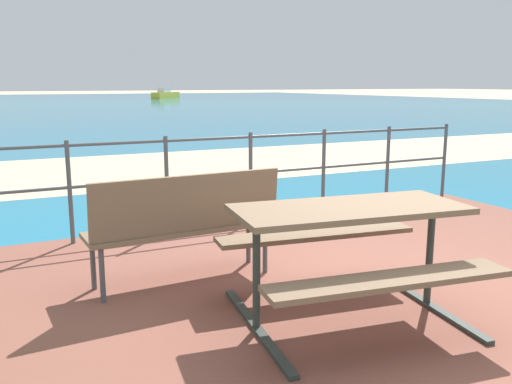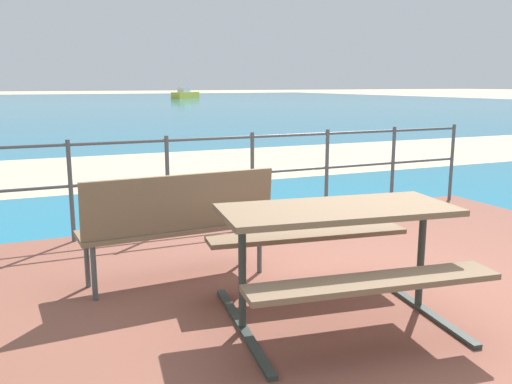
% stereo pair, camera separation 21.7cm
% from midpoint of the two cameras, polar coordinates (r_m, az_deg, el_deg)
% --- Properties ---
extents(ground_plane, '(240.00, 240.00, 0.00)m').
position_cam_midpoint_polar(ground_plane, '(4.36, 12.12, -10.86)').
color(ground_plane, beige).
extents(patio_paving, '(6.40, 5.20, 0.06)m').
position_cam_midpoint_polar(patio_paving, '(4.35, 12.13, -10.50)').
color(patio_paving, brown).
rests_on(patio_paving, ground).
extents(sea_water, '(90.00, 90.00, 0.01)m').
position_cam_midpoint_polar(sea_water, '(43.24, -23.19, 8.25)').
color(sea_water, teal).
rests_on(sea_water, ground).
extents(beach_strip, '(54.05, 5.04, 0.01)m').
position_cam_midpoint_polar(beach_strip, '(10.84, -12.43, 2.45)').
color(beach_strip, beige).
rests_on(beach_strip, ground).
extents(picnic_table, '(1.70, 1.50, 0.78)m').
position_cam_midpoint_polar(picnic_table, '(3.65, 7.99, -4.52)').
color(picnic_table, '#7A6047').
rests_on(picnic_table, patio_paving).
extents(park_bench, '(1.53, 0.47, 0.89)m').
position_cam_midpoint_polar(park_bench, '(4.29, -8.82, -2.78)').
color(park_bench, '#7A6047').
rests_on(park_bench, patio_paving).
extents(railing_fence, '(5.94, 0.04, 1.03)m').
position_cam_midpoint_polar(railing_fence, '(6.17, -1.58, 2.61)').
color(railing_fence, '#4C5156').
rests_on(railing_fence, patio_paving).
extents(boat_mid, '(4.35, 4.66, 1.19)m').
position_cam_midpoint_polar(boat_mid, '(60.80, -9.49, 10.03)').
color(boat_mid, yellow).
rests_on(boat_mid, sea_water).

